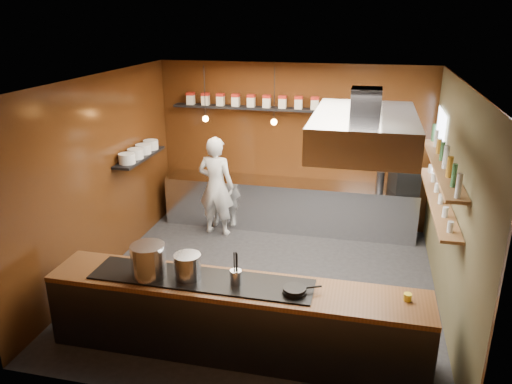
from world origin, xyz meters
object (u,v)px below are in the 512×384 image
(extractor_hood, at_px, (364,130))
(stockpot_large, at_px, (148,261))
(stockpot_small, at_px, (187,266))
(espresso_machine, at_px, (404,179))
(chef, at_px, (216,186))

(extractor_hood, relative_size, stockpot_large, 4.99)
(extractor_hood, bearing_deg, stockpot_large, -151.08)
(stockpot_small, height_order, espresso_machine, espresso_machine)
(stockpot_small, xyz_separation_m, chef, (-0.67, 3.26, -0.18))
(espresso_machine, relative_size, chef, 0.24)
(extractor_hood, relative_size, stockpot_small, 6.39)
(extractor_hood, distance_m, chef, 3.62)
(stockpot_small, distance_m, espresso_machine, 4.57)
(stockpot_small, bearing_deg, stockpot_large, -173.31)
(stockpot_small, relative_size, chef, 0.17)
(extractor_hood, bearing_deg, stockpot_small, -146.62)
(extractor_hood, height_order, chef, extractor_hood)
(espresso_machine, height_order, chef, chef)
(chef, bearing_deg, extractor_hood, 146.67)
(extractor_hood, xyz_separation_m, stockpot_small, (-1.85, -1.22, -1.42))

